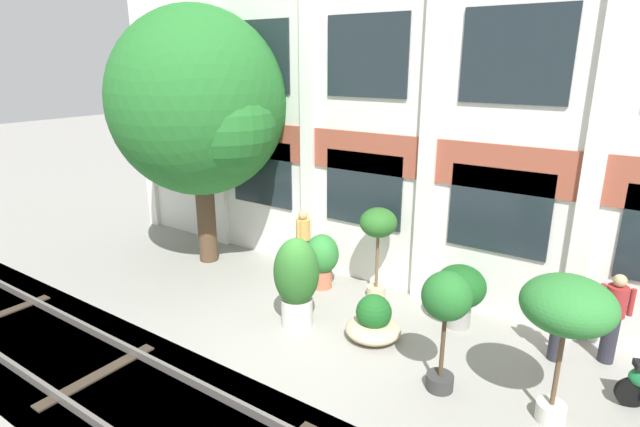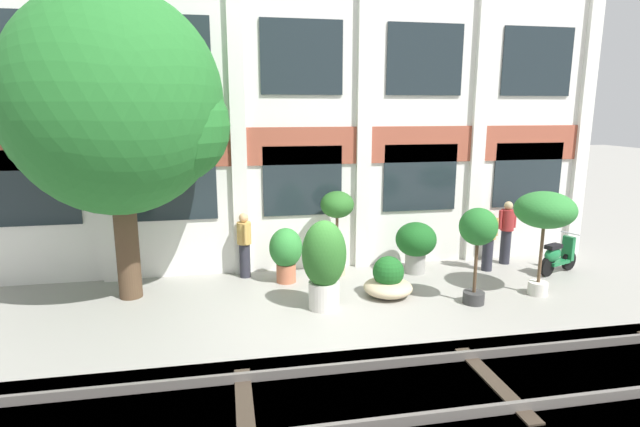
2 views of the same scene
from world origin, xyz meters
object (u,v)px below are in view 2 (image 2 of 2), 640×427
object	(u,v)px
potted_plant_wide_bowl	(388,281)
potted_plant_fluted_column	(286,251)
resident_by_doorway	(489,238)
resident_near_plants	(244,243)
resident_watching_tracks	(507,230)
broadleaf_tree	(116,109)
potted_plant_low_pan	(337,211)
potted_plant_stone_basin	(416,242)
scooter_near_curb	(557,256)
potted_plant_terracotta_small	(545,213)
potted_plant_glazed_jar	(324,261)
potted_plant_tall_urn	(478,234)

from	to	relation	value
potted_plant_wide_bowl	potted_plant_fluted_column	distance (m)	2.47
resident_by_doorway	resident_near_plants	xyz separation A→B (m)	(-5.98, 0.63, 0.02)
resident_by_doorway	resident_watching_tracks	distance (m)	0.87
broadleaf_tree	resident_by_doorway	distance (m)	9.02
potted_plant_low_pan	resident_near_plants	size ratio (longest dim) A/B	1.32
potted_plant_low_pan	potted_plant_stone_basin	bearing A→B (deg)	-5.88
resident_watching_tracks	resident_near_plants	bearing A→B (deg)	-98.75
resident_near_plants	resident_watching_tracks	bearing A→B (deg)	171.80
resident_by_doorway	resident_near_plants	distance (m)	6.01
scooter_near_curb	resident_near_plants	distance (m)	7.63
potted_plant_terracotta_small	potted_plant_glazed_jar	size ratio (longest dim) A/B	1.24
potted_plant_glazed_jar	potted_plant_wide_bowl	bearing A→B (deg)	15.55
potted_plant_glazed_jar	potted_plant_stone_basin	xyz separation A→B (m)	(2.65, 1.79, -0.23)
potted_plant_low_pan	broadleaf_tree	bearing A→B (deg)	-172.79
resident_near_plants	potted_plant_low_pan	bearing A→B (deg)	166.67
potted_plant_terracotta_small	broadleaf_tree	bearing A→B (deg)	170.11
scooter_near_curb	resident_near_plants	size ratio (longest dim) A/B	0.84
resident_watching_tracks	potted_plant_glazed_jar	bearing A→B (deg)	-75.71
potted_plant_terracotta_small	resident_by_doorway	size ratio (longest dim) A/B	1.47
potted_plant_fluted_column	resident_by_doorway	xyz separation A→B (m)	(5.05, -0.10, 0.08)
potted_plant_wide_bowl	resident_watching_tracks	xyz separation A→B (m)	(3.74, 1.64, 0.55)
potted_plant_low_pan	scooter_near_curb	xyz separation A→B (m)	(5.33, -0.93, -1.15)
broadleaf_tree	resident_by_doorway	size ratio (longest dim) A/B	4.10
potted_plant_terracotta_small	potted_plant_stone_basin	world-z (taller)	potted_plant_terracotta_small
potted_plant_terracotta_small	potted_plant_tall_urn	size ratio (longest dim) A/B	1.12
potted_plant_glazed_jar	potted_plant_low_pan	xyz separation A→B (m)	(0.71, 1.98, 0.59)
resident_by_doorway	resident_near_plants	size ratio (longest dim) A/B	0.98
potted_plant_fluted_column	resident_by_doorway	world-z (taller)	resident_by_doorway
potted_plant_tall_urn	resident_watching_tracks	xyz separation A→B (m)	(2.12, 2.38, -0.60)
resident_near_plants	potted_plant_terracotta_small	bearing A→B (deg)	152.58
broadleaf_tree	potted_plant_terracotta_small	xyz separation A→B (m)	(8.70, -1.52, -2.15)
potted_plant_terracotta_small	potted_plant_wide_bowl	distance (m)	3.60
potted_plant_glazed_jar	resident_by_doorway	bearing A→B (deg)	19.79
resident_near_plants	potted_plant_tall_urn	bearing A→B (deg)	144.22
potted_plant_terracotta_small	potted_plant_tall_urn	bearing A→B (deg)	-172.81
potted_plant_fluted_column	scooter_near_curb	size ratio (longest dim) A/B	0.98
potted_plant_terracotta_small	resident_near_plants	world-z (taller)	potted_plant_terracotta_small
potted_plant_fluted_column	resident_by_doorway	size ratio (longest dim) A/B	0.83
potted_plant_glazed_jar	resident_near_plants	xyz separation A→B (m)	(-1.49, 2.25, -0.16)
potted_plant_low_pan	potted_plant_terracotta_small	bearing A→B (deg)	-27.66
potted_plant_tall_urn	resident_near_plants	xyz separation A→B (m)	(-4.61, 2.58, -0.65)
potted_plant_tall_urn	potted_plant_wide_bowl	bearing A→B (deg)	155.28
potted_plant_stone_basin	resident_by_doorway	world-z (taller)	resident_by_doorway
potted_plant_stone_basin	resident_watching_tracks	distance (m)	2.60
scooter_near_curb	potted_plant_terracotta_small	bearing A→B (deg)	-159.55
potted_plant_tall_urn	scooter_near_curb	distance (m)	3.40
broadleaf_tree	resident_watching_tracks	world-z (taller)	broadleaf_tree
resident_watching_tracks	potted_plant_stone_basin	bearing A→B (deg)	-91.19
potted_plant_fluted_column	potted_plant_tall_urn	size ratio (longest dim) A/B	0.64
potted_plant_stone_basin	resident_by_doorway	bearing A→B (deg)	-5.28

